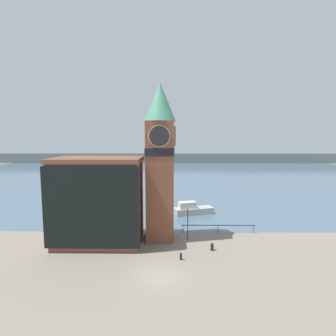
{
  "coord_description": "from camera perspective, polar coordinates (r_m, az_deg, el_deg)",
  "views": [
    {
      "loc": [
        1.13,
        -22.7,
        12.56
      ],
      "look_at": [
        0.78,
        6.85,
        9.22
      ],
      "focal_mm": 28.0,
      "sensor_mm": 36.0,
      "label": 1
    }
  ],
  "objects": [
    {
      "name": "clock_tower",
      "position": [
        31.94,
        -1.73,
        2.2
      ],
      "size": [
        3.83,
        3.83,
        19.2
      ],
      "color": "brown",
      "rests_on": "ground_plane"
    },
    {
      "name": "pier_railing",
      "position": [
        36.34,
        10.87,
        -12.3
      ],
      "size": [
        9.95,
        0.08,
        1.09
      ],
      "color": "#232328",
      "rests_on": "ground_plane"
    },
    {
      "name": "boat_near",
      "position": [
        44.46,
        5.29,
        -8.95
      ],
      "size": [
        6.74,
        3.74,
        2.1
      ],
      "rotation": [
        0.0,
        0.0,
        0.27
      ],
      "color": "#B7B2A8",
      "rests_on": "water"
    },
    {
      "name": "ground_plane",
      "position": [
        25.97,
        -2.05,
        -22.48
      ],
      "size": [
        160.0,
        160.0,
        0.0
      ],
      "primitive_type": "plane",
      "color": "gray"
    },
    {
      "name": "water",
      "position": [
        94.95,
        -0.0,
        -1.15
      ],
      "size": [
        160.0,
        120.0,
        0.0
      ],
      "color": "slate",
      "rests_on": "ground_plane"
    },
    {
      "name": "mooring_bollard_far",
      "position": [
        28.72,
        2.81,
        -18.58
      ],
      "size": [
        0.27,
        0.27,
        0.76
      ],
      "color": "black",
      "rests_on": "ground_plane"
    },
    {
      "name": "far_shoreline",
      "position": [
        134.49,
        0.2,
        2.16
      ],
      "size": [
        180.0,
        3.0,
        5.0
      ],
      "color": "slate",
      "rests_on": "water"
    },
    {
      "name": "mooring_bollard_near",
      "position": [
        31.17,
        9.57,
        -16.47
      ],
      "size": [
        0.36,
        0.36,
        0.86
      ],
      "color": "black",
      "rests_on": "ground_plane"
    },
    {
      "name": "lamp_post",
      "position": [
        32.98,
        4.33,
        -10.5
      ],
      "size": [
        0.32,
        0.32,
        4.28
      ],
      "color": "#2D2D33",
      "rests_on": "ground_plane"
    },
    {
      "name": "pier_building",
      "position": [
        32.6,
        -14.84,
        -6.83
      ],
      "size": [
        10.42,
        6.73,
        10.33
      ],
      "color": "brown",
      "rests_on": "ground_plane"
    }
  ]
}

